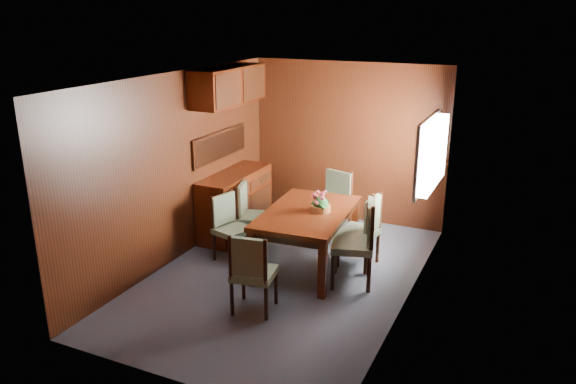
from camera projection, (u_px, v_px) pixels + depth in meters
The scene contains 11 objects.
ground at pixel (284, 276), 6.89m from camera, with size 4.50×4.50×0.00m, color #3E4655.
room_shell at pixel (288, 140), 6.71m from camera, with size 3.06×4.52×2.41m.
sideboard at pixel (235, 203), 8.11m from camera, with size 0.48×1.40×0.90m, color #351206.
dining_table at pixel (307, 219), 6.96m from camera, with size 1.10×1.66×0.74m.
chair_left_near at pixel (229, 223), 7.24m from camera, with size 0.49×0.50×0.87m.
chair_left_far at pixel (249, 212), 7.61m from camera, with size 0.51×0.52×0.90m.
chair_right_near at pixel (360, 238), 6.53m from camera, with size 0.60×0.61×1.05m.
chair_right_far at pixel (364, 227), 6.99m from camera, with size 0.47×0.49×0.95m.
chair_head at pixel (252, 269), 5.90m from camera, with size 0.50×0.48×0.92m.
chair_foot at pixel (334, 200), 7.95m from camera, with size 0.56×0.54×0.96m.
flower_centerpiece at pixel (321, 202), 6.88m from camera, with size 0.26×0.26×0.26m.
Camera 1 is at (2.66, -5.63, 3.12)m, focal length 35.00 mm.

